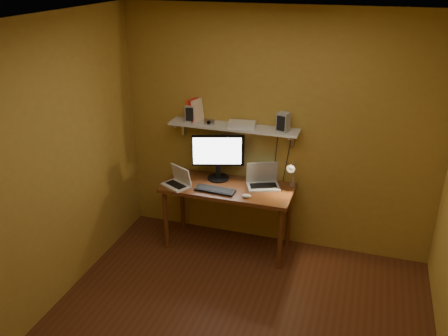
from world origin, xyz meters
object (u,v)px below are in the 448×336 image
(mouse, at_px, (246,196))
(shelf_camera, at_px, (209,122))
(monitor, at_px, (218,155))
(netbook, at_px, (178,180))
(router, at_px, (242,124))
(desk, at_px, (228,193))
(speaker_left, at_px, (191,113))
(desk_lamp, at_px, (292,172))
(laptop, at_px, (263,180))
(wall_shelf, at_px, (233,127))
(keyboard, at_px, (215,190))
(speaker_right, at_px, (283,122))

(mouse, xyz_separation_m, shelf_camera, (-0.51, 0.33, 0.64))
(monitor, relative_size, netbook, 1.59)
(shelf_camera, distance_m, router, 0.35)
(desk, relative_size, speaker_left, 7.38)
(netbook, xyz_separation_m, speaker_left, (0.03, 0.33, 0.66))
(desk, distance_m, desk_lamp, 0.73)
(monitor, distance_m, mouse, 0.60)
(mouse, xyz_separation_m, speaker_left, (-0.74, 0.38, 0.70))
(laptop, bearing_deg, monitor, 154.86)
(wall_shelf, xyz_separation_m, keyboard, (-0.10, -0.34, -0.60))
(laptop, distance_m, netbook, 0.91)
(keyboard, height_order, desk_lamp, desk_lamp)
(speaker_right, bearing_deg, desk, -145.60)
(wall_shelf, height_order, laptop, wall_shelf)
(monitor, bearing_deg, keyboard, -95.47)
(mouse, bearing_deg, desk, 134.69)
(mouse, height_order, shelf_camera, shelf_camera)
(shelf_camera, xyz_separation_m, router, (0.34, 0.05, -0.01))
(monitor, xyz_separation_m, keyboard, (0.06, -0.30, -0.28))
(mouse, height_order, speaker_left, speaker_left)
(speaker_right, bearing_deg, speaker_left, -164.88)
(router, bearing_deg, desk, -115.48)
(mouse, bearing_deg, netbook, 166.81)
(monitor, relative_size, laptop, 1.37)
(laptop, bearing_deg, desk_lamp, -24.79)
(laptop, relative_size, router, 1.42)
(desk_lamp, xyz_separation_m, shelf_camera, (-0.91, 0.01, 0.45))
(monitor, height_order, netbook, monitor)
(wall_shelf, bearing_deg, speaker_right, -1.82)
(netbook, distance_m, shelf_camera, 0.71)
(laptop, relative_size, shelf_camera, 3.55)
(speaker_left, bearing_deg, speaker_right, -8.17)
(desk, xyz_separation_m, shelf_camera, (-0.25, 0.14, 0.74))
(wall_shelf, height_order, netbook, wall_shelf)
(router, bearing_deg, laptop, -12.66)
(netbook, xyz_separation_m, router, (0.61, 0.33, 0.59))
(speaker_left, bearing_deg, router, -7.23)
(desk, height_order, shelf_camera, shelf_camera)
(desk, distance_m, speaker_right, 0.99)
(desk, bearing_deg, desk_lamp, 10.81)
(desk_lamp, distance_m, speaker_right, 0.53)
(speaker_left, xyz_separation_m, router, (0.57, 0.00, -0.07))
(wall_shelf, bearing_deg, router, -0.32)
(router, bearing_deg, speaker_left, -179.98)
(laptop, bearing_deg, wall_shelf, 147.45)
(desk_lamp, bearing_deg, shelf_camera, 179.19)
(monitor, xyz_separation_m, netbook, (-0.36, -0.29, -0.23))
(keyboard, relative_size, speaker_left, 2.24)
(wall_shelf, bearing_deg, speaker_left, -179.92)
(speaker_right, relative_size, router, 0.70)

